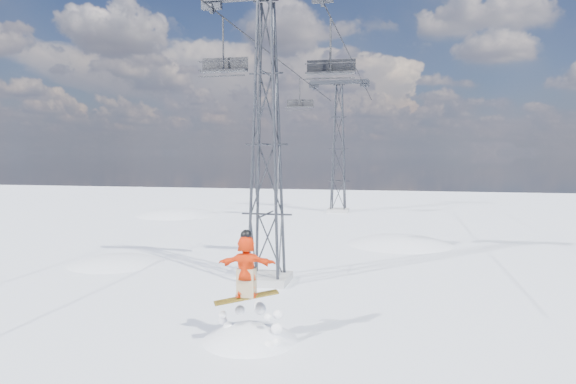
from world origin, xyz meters
TOP-DOWN VIEW (x-y plane):
  - ground at (0.00, 0.00)m, footprint 120.00×120.00m
  - snow_terrain at (-4.77, 21.24)m, footprint 39.00×37.00m
  - lift_tower_near at (0.80, 8.00)m, footprint 5.20×1.80m
  - lift_tower_far at (0.80, 33.00)m, footprint 5.20×1.80m
  - haul_cables at (0.80, 19.50)m, footprint 4.46×51.00m
  - lift_chair_near at (-1.40, 9.39)m, footprint 2.02×0.58m
  - lift_chair_mid at (3.00, 10.43)m, footprint 2.09×0.60m
  - lift_chair_far at (-1.40, 26.56)m, footprint 2.05×0.59m

SIDE VIEW (x-z plane):
  - snow_terrain at x=-4.77m, z-range -20.59..1.41m
  - ground at x=0.00m, z-range 0.00..0.00m
  - lift_tower_near at x=0.80m, z-range -0.24..11.18m
  - lift_tower_far at x=0.80m, z-range -0.24..11.18m
  - lift_chair_mid at x=3.00m, z-range 7.47..10.07m
  - lift_chair_far at x=-1.40m, z-range 7.55..10.09m
  - lift_chair_near at x=-1.40m, z-range 7.59..10.10m
  - haul_cables at x=0.80m, z-range 10.82..10.88m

